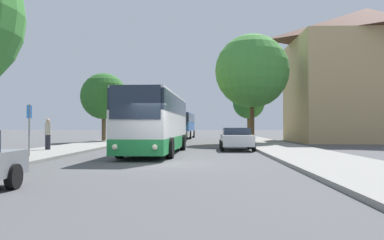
# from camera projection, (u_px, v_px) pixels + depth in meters

# --- Properties ---
(ground_plane) EXTENTS (300.00, 300.00, 0.00)m
(ground_plane) POSITION_uv_depth(u_px,v_px,m) (160.00, 164.00, 15.21)
(ground_plane) COLOR #4C4C4F
(ground_plane) RESTS_ON ground
(sidewalk_right) EXTENTS (4.00, 120.00, 0.15)m
(sidewalk_right) POSITION_uv_depth(u_px,v_px,m) (334.00, 163.00, 14.98)
(sidewalk_right) COLOR gray
(sidewalk_right) RESTS_ON ground_plane
(building_right_background) EXTENTS (14.40, 10.34, 13.22)m
(building_right_background) POSITION_uv_depth(u_px,v_px,m) (368.00, 75.00, 36.75)
(building_right_background) COLOR tan
(building_right_background) RESTS_ON ground_plane
(bus_front) EXTENTS (3.00, 10.85, 3.29)m
(bus_front) POSITION_uv_depth(u_px,v_px,m) (156.00, 122.00, 20.97)
(bus_front) COLOR #238942
(bus_front) RESTS_ON ground_plane
(bus_middle) EXTENTS (3.07, 11.09, 3.20)m
(bus_middle) POSITION_uv_depth(u_px,v_px,m) (171.00, 124.00, 34.28)
(bus_middle) COLOR #2D2D2D
(bus_middle) RESTS_ON ground_plane
(bus_rear) EXTENTS (3.02, 10.73, 3.18)m
(bus_rear) POSITION_uv_depth(u_px,v_px,m) (182.00, 125.00, 47.91)
(bus_rear) COLOR silver
(bus_rear) RESTS_ON ground_plane
(parked_car_right_near) EXTENTS (2.11, 4.21, 1.44)m
(parked_car_right_near) POSITION_uv_depth(u_px,v_px,m) (236.00, 138.00, 24.09)
(parked_car_right_near) COLOR silver
(parked_car_right_near) RESTS_ON ground_plane
(bus_stop_sign) EXTENTS (0.08, 0.45, 2.40)m
(bus_stop_sign) POSITION_uv_depth(u_px,v_px,m) (29.00, 124.00, 17.32)
(bus_stop_sign) COLOR gray
(bus_stop_sign) RESTS_ON sidewalk_left
(pedestrian_waiting_far) EXTENTS (0.36, 0.36, 1.84)m
(pedestrian_waiting_far) POSITION_uv_depth(u_px,v_px,m) (48.00, 134.00, 22.25)
(pedestrian_waiting_far) COLOR #23232D
(pedestrian_waiting_far) RESTS_ON sidewalk_left
(tree_left_near) EXTENTS (4.53, 4.53, 6.62)m
(tree_left_near) POSITION_uv_depth(u_px,v_px,m) (104.00, 96.00, 36.74)
(tree_left_near) COLOR brown
(tree_left_near) RESTS_ON sidewalk_left
(tree_right_near) EXTENTS (4.12, 4.12, 6.50)m
(tree_right_near) POSITION_uv_depth(u_px,v_px,m) (249.00, 103.00, 48.48)
(tree_right_near) COLOR #513D23
(tree_right_near) RESTS_ON sidewalk_right
(tree_right_mid) EXTENTS (6.59, 6.59, 9.64)m
(tree_right_mid) POSITION_uv_depth(u_px,v_px,m) (252.00, 71.00, 33.49)
(tree_right_mid) COLOR #513D23
(tree_right_mid) RESTS_ON sidewalk_right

